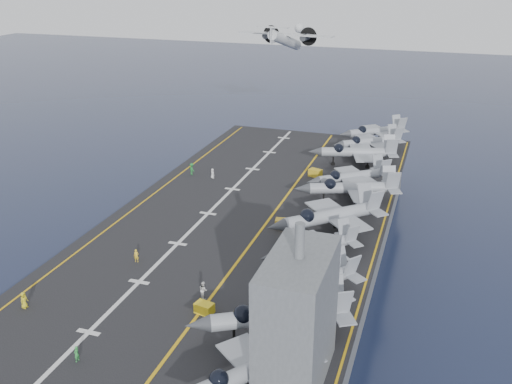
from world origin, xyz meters
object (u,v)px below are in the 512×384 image
(island_superstructure, at_px, (298,306))
(tow_cart_a, at_px, (204,308))
(fighter_jet_0, at_px, (252,369))
(transport_plane, at_px, (285,40))

(island_superstructure, relative_size, tow_cart_a, 7.16)
(fighter_jet_0, distance_m, tow_cart_a, 12.98)
(fighter_jet_0, xyz_separation_m, transport_plane, (-22.41, 88.29, 15.18))
(transport_plane, bearing_deg, tow_cart_a, -79.98)
(fighter_jet_0, xyz_separation_m, tow_cart_a, (-8.50, 9.63, -1.89))
(tow_cart_a, xyz_separation_m, transport_plane, (-13.90, 78.67, 17.07))
(island_superstructure, distance_m, transport_plane, 89.69)
(tow_cart_a, bearing_deg, transport_plane, 100.02)
(island_superstructure, height_order, tow_cart_a, island_superstructure)
(transport_plane, bearing_deg, island_superstructure, -73.42)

